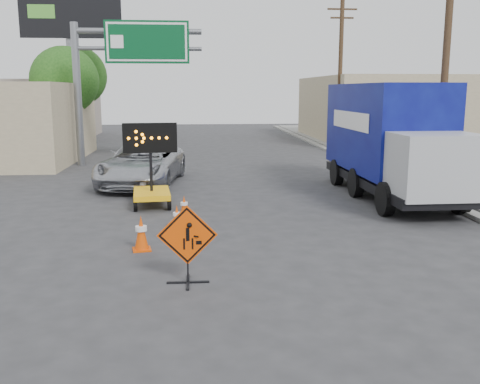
{
  "coord_description": "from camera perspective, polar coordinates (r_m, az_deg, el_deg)",
  "views": [
    {
      "loc": [
        -0.87,
        -8.74,
        3.64
      ],
      "look_at": [
        0.09,
        2.78,
        1.43
      ],
      "focal_mm": 40.0,
      "sensor_mm": 36.0,
      "label": 1
    }
  ],
  "objects": [
    {
      "name": "building_right_far",
      "position": [
        41.17,
        15.09,
        8.58
      ],
      "size": [
        10.0,
        14.0,
        4.6
      ],
      "primitive_type": "cube",
      "color": "tan",
      "rests_on": "ground"
    },
    {
      "name": "curb_right",
      "position": [
        25.33,
        13.87,
        2.37
      ],
      "size": [
        0.4,
        60.0,
        0.12
      ],
      "primitive_type": "cube",
      "color": "gray",
      "rests_on": "ground"
    },
    {
      "name": "tree_left_near",
      "position": [
        31.56,
        -18.19,
        11.23
      ],
      "size": [
        3.71,
        3.71,
        6.03
      ],
      "color": "#432D1D",
      "rests_on": "ground"
    },
    {
      "name": "cone_c",
      "position": [
        15.58,
        -5.98,
        -1.55
      ],
      "size": [
        0.34,
        0.34,
        0.64
      ],
      "rotation": [
        0.0,
        0.0,
        0.05
      ],
      "color": "#DB4404",
      "rests_on": "ground"
    },
    {
      "name": "pickup_truck",
      "position": [
        21.23,
        -10.41,
        2.96
      ],
      "size": [
        3.4,
        6.11,
        1.62
      ],
      "primitive_type": "imported",
      "rotation": [
        0.0,
        0.0,
        -0.13
      ],
      "color": "#B2B4BA",
      "rests_on": "ground"
    },
    {
      "name": "utility_pole_far",
      "position": [
        33.94,
        10.63,
        12.39
      ],
      "size": [
        1.8,
        0.26,
        9.0
      ],
      "color": "#432D1D",
      "rests_on": "ground"
    },
    {
      "name": "tree_left_far",
      "position": [
        39.59,
        -16.99,
        11.73
      ],
      "size": [
        4.1,
        4.1,
        6.66
      ],
      "color": "#432D1D",
      "rests_on": "ground"
    },
    {
      "name": "sidewalk_right",
      "position": [
        26.15,
        18.66,
        2.4
      ],
      "size": [
        4.0,
        60.0,
        0.15
      ],
      "primitive_type": "cube",
      "color": "gray",
      "rests_on": "ground"
    },
    {
      "name": "ground",
      "position": [
        9.51,
        0.88,
        -11.7
      ],
      "size": [
        100.0,
        100.0,
        0.0
      ],
      "primitive_type": "plane",
      "color": "#2D2D30",
      "rests_on": "ground"
    },
    {
      "name": "box_truck",
      "position": [
        19.05,
        15.76,
        4.71
      ],
      "size": [
        2.69,
        8.16,
        3.86
      ],
      "rotation": [
        0.0,
        0.0,
        0.01
      ],
      "color": "black",
      "rests_on": "ground"
    },
    {
      "name": "highway_gantry",
      "position": [
        26.97,
        -12.72,
        13.59
      ],
      "size": [
        6.18,
        0.38,
        6.9
      ],
      "color": "slate",
      "rests_on": "ground"
    },
    {
      "name": "billboard",
      "position": [
        35.6,
        -17.6,
        16.31
      ],
      "size": [
        6.1,
        0.54,
        9.85
      ],
      "color": "slate",
      "rests_on": "ground"
    },
    {
      "name": "cone_d",
      "position": [
        18.71,
        -10.34,
        0.61
      ],
      "size": [
        0.49,
        0.49,
        0.77
      ],
      "rotation": [
        0.0,
        0.0,
        -0.33
      ],
      "color": "#DB4404",
      "rests_on": "ground"
    },
    {
      "name": "utility_pole_near",
      "position": [
        20.76,
        21.1,
        12.99
      ],
      "size": [
        1.8,
        0.26,
        9.0
      ],
      "color": "#432D1D",
      "rests_on": "ground"
    },
    {
      "name": "cone_e",
      "position": [
        20.01,
        -8.76,
        1.22
      ],
      "size": [
        0.39,
        0.39,
        0.7
      ],
      "rotation": [
        0.0,
        0.0,
        0.1
      ],
      "color": "#DB4404",
      "rests_on": "ground"
    },
    {
      "name": "cone_b",
      "position": [
        14.3,
        -6.75,
        -2.68
      ],
      "size": [
        0.42,
        0.42,
        0.64
      ],
      "rotation": [
        0.0,
        0.0,
        -0.36
      ],
      "color": "#DB4404",
      "rests_on": "ground"
    },
    {
      "name": "cone_a",
      "position": [
        12.54,
        -10.49,
        -4.33
      ],
      "size": [
        0.48,
        0.48,
        0.81
      ],
      "rotation": [
        0.0,
        0.0,
        0.17
      ],
      "color": "#DB4404",
      "rests_on": "ground"
    },
    {
      "name": "storefront_left_far",
      "position": [
        45.04,
        -23.3,
        8.11
      ],
      "size": [
        12.0,
        10.0,
        4.4
      ],
      "primitive_type": "cube",
      "color": "gray",
      "rests_on": "ground"
    },
    {
      "name": "arrow_board",
      "position": [
        17.16,
        -9.42,
        0.46
      ],
      "size": [
        1.67,
        1.96,
        2.65
      ],
      "rotation": [
        0.0,
        0.0,
        0.1
      ],
      "color": "#F8B20D",
      "rests_on": "ground"
    },
    {
      "name": "construction_sign",
      "position": [
        10.19,
        -5.64,
        -5.37
      ],
      "size": [
        1.15,
        0.82,
        1.53
      ],
      "rotation": [
        0.0,
        0.0,
        -0.0
      ],
      "color": "black",
      "rests_on": "ground"
    }
  ]
}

